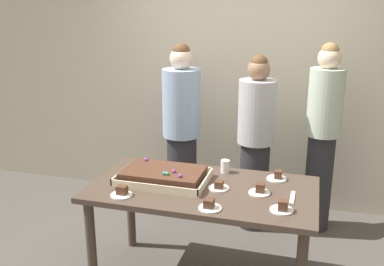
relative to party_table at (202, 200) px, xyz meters
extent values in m
cube|color=#B2A893|center=(0.00, 1.60, 0.81)|extent=(8.00, 0.12, 3.00)
cube|color=#47382D|center=(0.00, 0.00, 0.08)|extent=(1.61, 0.85, 0.04)
cylinder|color=#47382D|center=(-0.73, -0.35, -0.31)|extent=(0.07, 0.07, 0.75)
cylinder|color=#47382D|center=(-0.73, 0.35, -0.31)|extent=(0.07, 0.07, 0.75)
cylinder|color=#47382D|center=(0.73, 0.35, -0.31)|extent=(0.07, 0.07, 0.75)
cube|color=beige|center=(-0.30, 0.02, 0.11)|extent=(0.65, 0.43, 0.01)
cube|color=beige|center=(-0.30, -0.19, 0.14)|extent=(0.65, 0.01, 0.05)
cube|color=beige|center=(-0.30, 0.23, 0.14)|extent=(0.65, 0.01, 0.05)
cube|color=beige|center=(-0.62, 0.02, 0.14)|extent=(0.01, 0.43, 0.05)
cube|color=beige|center=(0.02, 0.02, 0.14)|extent=(0.01, 0.43, 0.05)
cube|color=#4C2D1E|center=(-0.30, 0.02, 0.16)|extent=(0.58, 0.36, 0.08)
sphere|color=purple|center=(-0.14, -0.08, 0.21)|extent=(0.03, 0.03, 0.03)
sphere|color=purple|center=(-0.21, -0.01, 0.21)|extent=(0.03, 0.03, 0.03)
sphere|color=#2D84E0|center=(-0.26, -0.07, 0.21)|extent=(0.03, 0.03, 0.03)
sphere|color=purple|center=(-0.49, 0.16, 0.21)|extent=(0.03, 0.03, 0.03)
sphere|color=green|center=(-0.24, -0.07, 0.21)|extent=(0.03, 0.03, 0.03)
cylinder|color=white|center=(0.12, 0.00, 0.11)|extent=(0.15, 0.15, 0.01)
cube|color=#4C2D1E|center=(0.12, -0.01, 0.14)|extent=(0.06, 0.06, 0.05)
cylinder|color=white|center=(-0.49, -0.30, 0.11)|extent=(0.15, 0.15, 0.01)
cube|color=#4C2D1E|center=(-0.49, -0.29, 0.14)|extent=(0.07, 0.06, 0.06)
cylinder|color=white|center=(0.50, 0.29, 0.11)|extent=(0.15, 0.15, 0.01)
cube|color=#4C2D1E|center=(0.51, 0.29, 0.14)|extent=(0.05, 0.06, 0.06)
cylinder|color=white|center=(0.58, -0.22, 0.11)|extent=(0.15, 0.15, 0.01)
cube|color=#4C2D1E|center=(0.59, -0.23, 0.15)|extent=(0.06, 0.07, 0.07)
cylinder|color=white|center=(0.41, 0.00, 0.11)|extent=(0.15, 0.15, 0.01)
cube|color=#4C2D1E|center=(0.41, 0.01, 0.14)|extent=(0.06, 0.07, 0.06)
cylinder|color=white|center=(0.13, -0.32, 0.11)|extent=(0.15, 0.15, 0.01)
cube|color=#4C2D1E|center=(0.13, -0.32, 0.14)|extent=(0.06, 0.07, 0.06)
cylinder|color=white|center=(0.10, 0.32, 0.15)|extent=(0.07, 0.07, 0.10)
cube|color=silver|center=(0.63, -0.01, 0.11)|extent=(0.03, 0.20, 0.01)
cylinder|color=#28282D|center=(0.24, 1.00, -0.27)|extent=(0.27, 0.27, 0.84)
cylinder|color=#B2B2B7|center=(0.24, 1.00, 0.44)|extent=(0.34, 0.34, 0.57)
sphere|color=#8C664C|center=(0.24, 1.00, 0.81)|extent=(0.20, 0.20, 0.20)
sphere|color=brown|center=(0.24, 1.00, 0.87)|extent=(0.15, 0.15, 0.15)
cylinder|color=#28282D|center=(-0.49, 1.07, -0.28)|extent=(0.29, 0.29, 0.82)
cylinder|color=#93ADCC|center=(-0.49, 1.07, 0.45)|extent=(0.36, 0.36, 0.65)
sphere|color=beige|center=(-0.49, 1.07, 0.87)|extent=(0.22, 0.22, 0.22)
sphere|color=brown|center=(-0.49, 1.07, 0.93)|extent=(0.17, 0.17, 0.17)
cylinder|color=#28282D|center=(0.82, 1.13, -0.23)|extent=(0.24, 0.24, 0.92)
cylinder|color=#B7C6B2|center=(0.82, 1.13, 0.53)|extent=(0.31, 0.31, 0.60)
sphere|color=beige|center=(0.82, 1.13, 0.92)|extent=(0.20, 0.20, 0.20)
sphere|color=olive|center=(0.82, 1.13, 0.97)|extent=(0.16, 0.16, 0.16)
camera|label=1|loc=(0.72, -2.77, 1.37)|focal=40.62mm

